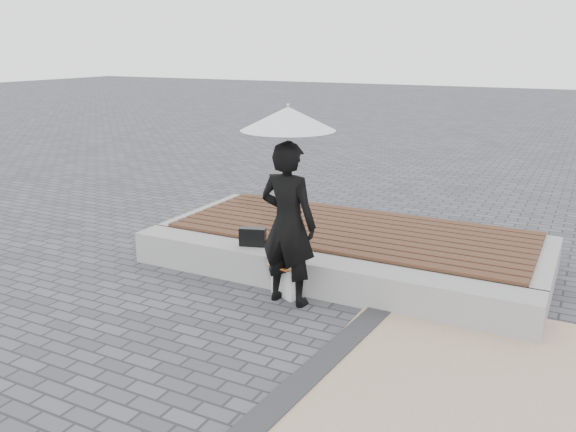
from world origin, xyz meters
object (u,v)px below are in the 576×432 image
at_px(woman, 288,224).
at_px(handbag, 253,237).
at_px(canvas_tote, 286,280).
at_px(parasol, 288,119).
at_px(seating_ledge, 314,274).

xyz_separation_m(woman, handbag, (-0.74, 0.48, -0.40)).
bearing_deg(woman, canvas_tote, -51.17).
distance_m(handbag, canvas_tote, 0.80).
distance_m(woman, canvas_tote, 0.74).
distance_m(parasol, handbag, 1.76).
bearing_deg(canvas_tote, woman, -31.16).
height_order(woman, handbag, woman).
relative_size(seating_ledge, canvas_tote, 12.99).
bearing_deg(parasol, woman, 97.13).
height_order(seating_ledge, parasol, parasol).
xyz_separation_m(handbag, canvas_tote, (0.64, -0.34, -0.32)).
relative_size(seating_ledge, handbag, 15.48).
bearing_deg(seating_ledge, woman, -106.48).
bearing_deg(seating_ledge, handbag, 176.49).
bearing_deg(handbag, parasol, -50.49).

